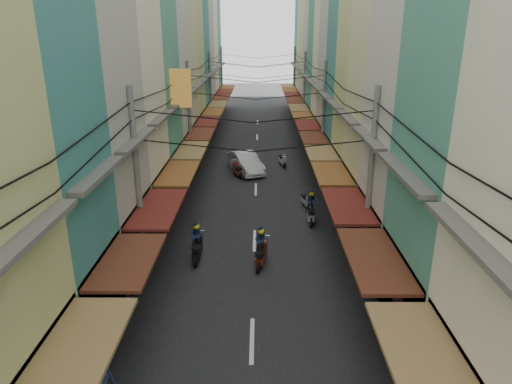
{
  "coord_description": "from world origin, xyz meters",
  "views": [
    {
      "loc": [
        0.25,
        -15.24,
        10.21
      ],
      "look_at": [
        0.08,
        6.0,
        2.66
      ],
      "focal_mm": 32.0,
      "sensor_mm": 36.0,
      "label": 1
    }
  ],
  "objects_px": {
    "market_umbrella": "(416,287)",
    "traffic_sign": "(435,341)",
    "white_car": "(246,172)",
    "bicycle": "(396,280)"
  },
  "relations": [
    {
      "from": "market_umbrella",
      "to": "traffic_sign",
      "type": "relative_size",
      "value": 0.82
    },
    {
      "from": "white_car",
      "to": "traffic_sign",
      "type": "xyz_separation_m",
      "value": [
        5.98,
        -22.55,
        1.99
      ]
    },
    {
      "from": "bicycle",
      "to": "traffic_sign",
      "type": "height_order",
      "value": "traffic_sign"
    },
    {
      "from": "white_car",
      "to": "market_umbrella",
      "type": "relative_size",
      "value": 2.36
    },
    {
      "from": "bicycle",
      "to": "market_umbrella",
      "type": "height_order",
      "value": "market_umbrella"
    },
    {
      "from": "white_car",
      "to": "market_umbrella",
      "type": "bearing_deg",
      "value": -93.52
    },
    {
      "from": "white_car",
      "to": "traffic_sign",
      "type": "distance_m",
      "value": 23.42
    },
    {
      "from": "market_umbrella",
      "to": "traffic_sign",
      "type": "bearing_deg",
      "value": -98.01
    },
    {
      "from": "bicycle",
      "to": "traffic_sign",
      "type": "xyz_separation_m",
      "value": [
        -1.02,
        -6.72,
        1.99
      ]
    },
    {
      "from": "bicycle",
      "to": "market_umbrella",
      "type": "xyz_separation_m",
      "value": [
        -0.61,
        -3.86,
        1.98
      ]
    }
  ]
}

